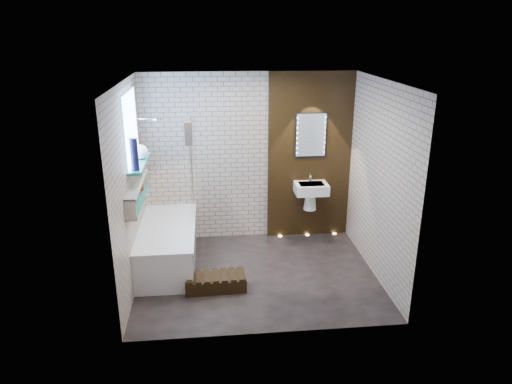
{
  "coord_description": "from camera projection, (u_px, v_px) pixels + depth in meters",
  "views": [
    {
      "loc": [
        -0.6,
        -5.68,
        3.23
      ],
      "look_at": [
        0.0,
        0.15,
        1.15
      ],
      "focal_mm": 33.12,
      "sensor_mm": 36.0,
      "label": 1
    }
  ],
  "objects": [
    {
      "name": "walnut_step",
      "position": [
        216.0,
        283.0,
        6.09
      ],
      "size": [
        0.79,
        0.37,
        0.17
      ],
      "primitive_type": "cube",
      "rotation": [
        0.0,
        0.0,
        0.04
      ],
      "color": "black",
      "rests_on": "ground"
    },
    {
      "name": "walnut_panel",
      "position": [
        310.0,
        157.0,
        7.31
      ],
      "size": [
        1.3,
        0.06,
        2.6
      ],
      "primitive_type": "cube",
      "color": "black",
      "rests_on": "ground"
    },
    {
      "name": "display_niche",
      "position": [
        138.0,
        192.0,
        6.05
      ],
      "size": [
        0.14,
        1.3,
        0.26
      ],
      "color": "#227F6F",
      "rests_on": "room_shell"
    },
    {
      "name": "clerestory_window",
      "position": [
        132.0,
        135.0,
        6.0
      ],
      "size": [
        0.18,
        1.0,
        0.94
      ],
      "color": "#7FADE0",
      "rests_on": "room_shell"
    },
    {
      "name": "sill_vases",
      "position": [
        139.0,
        153.0,
        6.06
      ],
      "size": [
        0.2,
        0.66,
        0.4
      ],
      "color": "white",
      "rests_on": "clerestory_window"
    },
    {
      "name": "bath_screen",
      "position": [
        191.0,
        168.0,
        6.78
      ],
      "size": [
        0.01,
        0.78,
        1.4
      ],
      "primitive_type": "cube",
      "color": "white",
      "rests_on": "bathtub"
    },
    {
      "name": "led_mirror",
      "position": [
        311.0,
        135.0,
        7.16
      ],
      "size": [
        0.5,
        0.02,
        0.7
      ],
      "color": "black",
      "rests_on": "walnut_panel"
    },
    {
      "name": "bathtub",
      "position": [
        168.0,
        245.0,
        6.67
      ],
      "size": [
        0.79,
        1.74,
        0.7
      ],
      "color": "white",
      "rests_on": "ground"
    },
    {
      "name": "towel",
      "position": [
        188.0,
        133.0,
        6.39
      ],
      "size": [
        0.09,
        0.24,
        0.32
      ],
      "primitive_type": "cube",
      "color": "#2A2321",
      "rests_on": "bath_screen"
    },
    {
      "name": "room_shell",
      "position": [
        257.0,
        185.0,
        6.03
      ],
      "size": [
        3.24,
        3.2,
        2.6
      ],
      "color": "#BBA694",
      "rests_on": "ground"
    },
    {
      "name": "ground",
      "position": [
        257.0,
        275.0,
        6.46
      ],
      "size": [
        3.2,
        3.2,
        0.0
      ],
      "primitive_type": "plane",
      "color": "black",
      "rests_on": "ground"
    },
    {
      "name": "shower_head",
      "position": [
        157.0,
        119.0,
        6.56
      ],
      "size": [
        0.18,
        0.18,
        0.02
      ],
      "primitive_type": "cylinder",
      "color": "silver",
      "rests_on": "room_shell"
    },
    {
      "name": "washbasin",
      "position": [
        311.0,
        192.0,
        7.3
      ],
      "size": [
        0.5,
        0.36,
        0.58
      ],
      "color": "white",
      "rests_on": "walnut_panel"
    },
    {
      "name": "floor_uplights",
      "position": [
        307.0,
        235.0,
        7.68
      ],
      "size": [
        0.96,
        0.06,
        0.01
      ],
      "color": "#FFD899",
      "rests_on": "ground"
    },
    {
      "name": "niche_bottles",
      "position": [
        138.0,
        195.0,
        6.06
      ],
      "size": [
        0.06,
        0.85,
        0.15
      ],
      "color": "#924016",
      "rests_on": "display_niche"
    }
  ]
}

